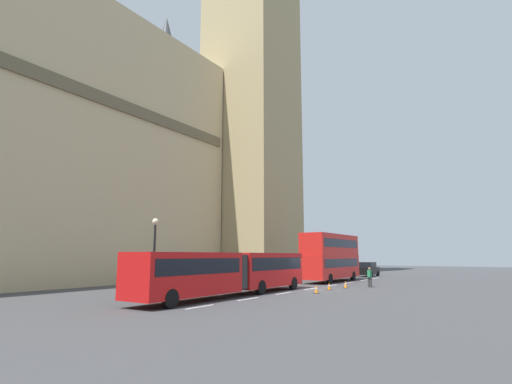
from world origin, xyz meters
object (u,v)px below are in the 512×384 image
at_px(street_lamp, 154,250).
at_px(double_decker_bus, 331,255).
at_px(pedestrian_near_cones, 370,276).
at_px(traffic_cone_west, 316,289).
at_px(traffic_cone_middle, 329,286).
at_px(sedan_lead, 368,269).
at_px(traffic_cone_east, 345,285).
at_px(articulated_bus, 231,270).
at_px(clock_tower, 252,13).

bearing_deg(street_lamp, double_decker_bus, -12.38).
xyz_separation_m(double_decker_bus, pedestrian_near_cones, (-5.14, -5.61, -1.80)).
distance_m(traffic_cone_west, traffic_cone_middle, 3.12).
xyz_separation_m(street_lamp, pedestrian_near_cones, (15.38, -10.11, -2.14)).
relative_size(double_decker_bus, sedan_lead, 2.34).
bearing_deg(traffic_cone_middle, pedestrian_near_cones, -23.79).
relative_size(traffic_cone_west, traffic_cone_east, 1.00).
relative_size(sedan_lead, traffic_cone_middle, 7.59).
height_order(articulated_bus, traffic_cone_west, articulated_bus).
distance_m(sedan_lead, street_lamp, 33.25).
relative_size(traffic_cone_west, pedestrian_near_cones, 0.34).
bearing_deg(pedestrian_near_cones, clock_tower, 60.69).
relative_size(double_decker_bus, pedestrian_near_cones, 6.10).
height_order(traffic_cone_middle, pedestrian_near_cones, pedestrian_near_cones).
distance_m(articulated_bus, double_decker_bus, 17.75).
height_order(traffic_cone_west, traffic_cone_east, same).
xyz_separation_m(traffic_cone_middle, traffic_cone_east, (2.51, -0.42, 0.00)).
distance_m(clock_tower, sedan_lead, 41.08).
height_order(clock_tower, traffic_cone_west, clock_tower).
xyz_separation_m(clock_tower, street_lamp, (-26.38, -9.48, -35.93)).
bearing_deg(articulated_bus, traffic_cone_east, -20.92).
distance_m(sedan_lead, traffic_cone_middle, 22.19).
bearing_deg(double_decker_bus, clock_tower, 67.28).
height_order(traffic_cone_west, street_lamp, street_lamp).
height_order(articulated_bus, traffic_cone_middle, articulated_bus).
relative_size(articulated_bus, pedestrian_near_cones, 9.86).
bearing_deg(traffic_cone_east, clock_tower, 54.57).
bearing_deg(sedan_lead, pedestrian_near_cones, -162.22).
xyz_separation_m(traffic_cone_west, traffic_cone_east, (5.61, -0.13, 0.00)).
xyz_separation_m(sedan_lead, traffic_cone_west, (-24.98, -3.97, -0.63)).
bearing_deg(clock_tower, pedestrian_near_cones, -119.31).
bearing_deg(pedestrian_near_cones, double_decker_bus, 47.48).
bearing_deg(traffic_cone_east, articulated_bus, 159.08).
bearing_deg(pedestrian_near_cones, articulated_bus, 155.99).
bearing_deg(traffic_cone_west, street_lamp, 132.97).
height_order(traffic_cone_middle, traffic_cone_east, same).
distance_m(traffic_cone_middle, pedestrian_near_cones, 4.82).
relative_size(clock_tower, articulated_bus, 4.44).
relative_size(clock_tower, pedestrian_near_cones, 43.75).
height_order(double_decker_bus, traffic_cone_west, double_decker_bus).
bearing_deg(articulated_bus, sedan_lead, 0.01).
distance_m(clock_tower, traffic_cone_east, 44.62).
height_order(clock_tower, traffic_cone_east, clock_tower).
xyz_separation_m(articulated_bus, traffic_cone_east, (10.72, -4.10, -1.46)).
distance_m(traffic_cone_east, street_lamp, 16.25).
bearing_deg(double_decker_bus, street_lamp, 167.62).
bearing_deg(traffic_cone_middle, articulated_bus, 155.87).
height_order(double_decker_bus, traffic_cone_middle, double_decker_bus).
relative_size(clock_tower, sedan_lead, 16.81).
distance_m(clock_tower, street_lamp, 45.57).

